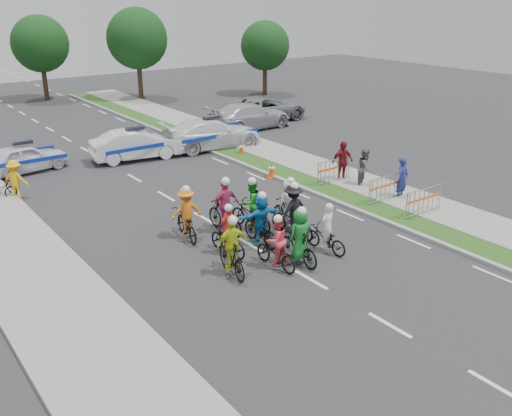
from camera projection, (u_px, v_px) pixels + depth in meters
ground at (311, 280)px, 16.70m from camera, size 90.00×90.00×0.00m
curb_right at (324, 197)px, 23.27m from camera, size 0.20×60.00×0.12m
grass_strip at (336, 193)px, 23.65m from camera, size 1.20×60.00×0.11m
sidewalk_right at (366, 185)px, 24.65m from camera, size 2.40×60.00×0.13m
sidewalk_left at (34, 275)px, 16.85m from camera, size 3.00×60.00×0.13m
rider_0 at (326, 235)px, 18.33m from camera, size 0.73×1.71×1.70m
rider_1 at (299, 241)px, 17.47m from camera, size 0.82×1.84×1.91m
rider_2 at (276, 248)px, 17.22m from camera, size 0.77×1.77×1.77m
rider_3 at (232, 252)px, 16.78m from camera, size 1.02×1.88×1.91m
rider_4 at (292, 216)px, 19.36m from camera, size 1.16×2.02×2.01m
rider_5 at (261, 222)px, 18.75m from camera, size 1.51×1.81×1.89m
rider_6 at (227, 237)px, 18.16m from camera, size 0.73×1.75×1.75m
rider_7 at (289, 209)px, 20.04m from camera, size 0.86×1.88×1.94m
rider_8 at (251, 210)px, 19.98m from camera, size 0.95×2.00×1.96m
rider_9 at (225, 211)px, 19.72m from camera, size 1.05×1.97×2.05m
rider_10 at (186, 218)px, 19.28m from camera, size 1.15×1.96×1.91m
police_car_0 at (24, 158)px, 26.41m from camera, size 4.11×2.21×1.33m
police_car_1 at (136, 145)px, 28.37m from camera, size 4.69×2.31×1.48m
police_car_2 at (212, 134)px, 30.36m from camera, size 5.67×2.87×1.58m
civilian_sedan at (249, 116)px, 34.58m from camera, size 5.50×2.37×1.58m
civilian_suv at (265, 108)px, 36.75m from camera, size 5.77×2.69×1.60m
spectator_0 at (402, 179)px, 22.87m from camera, size 0.71×0.55×1.74m
spectator_1 at (365, 168)px, 24.29m from camera, size 1.03×0.96×1.69m
spectator_2 at (342, 162)px, 24.95m from camera, size 1.14×0.63×1.83m
marshal_hiviz at (15, 179)px, 23.03m from camera, size 1.15×1.13×1.58m
barrier_0 at (424, 202)px, 21.19m from camera, size 2.01×0.54×1.12m
barrier_1 at (386, 189)px, 22.59m from camera, size 2.01×0.55×1.12m
barrier_2 at (334, 171)px, 24.81m from camera, size 2.02×0.57×1.12m
cone_0 at (272, 170)px, 25.70m from camera, size 0.40×0.40×0.70m
cone_1 at (241, 149)px, 29.18m from camera, size 0.40×0.40×0.70m
tree_1 at (137, 39)px, 42.62m from camera, size 4.55×4.55×6.82m
tree_2 at (265, 46)px, 44.84m from camera, size 3.85×3.85×5.77m
tree_4 at (40, 44)px, 42.44m from camera, size 4.20×4.20×6.30m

